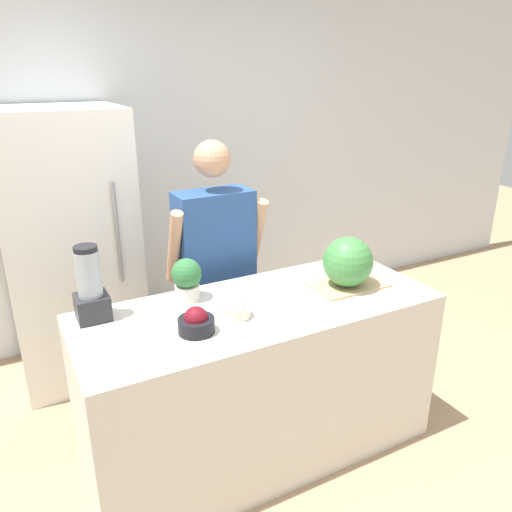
# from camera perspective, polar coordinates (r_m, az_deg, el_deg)

# --- Properties ---
(ground_plane) EXTENTS (14.00, 14.00, 0.00)m
(ground_plane) POSITION_cam_1_polar(r_m,az_deg,el_deg) (2.77, 4.25, -25.22)
(ground_plane) COLOR tan
(wall_back) EXTENTS (8.00, 0.06, 2.60)m
(wall_back) POSITION_cam_1_polar(r_m,az_deg,el_deg) (3.87, -11.73, 10.06)
(wall_back) COLOR silver
(wall_back) RESTS_ON ground_plane
(counter_island) EXTENTS (1.82, 0.72, 0.88)m
(counter_island) POSITION_cam_1_polar(r_m,az_deg,el_deg) (2.72, 0.37, -13.95)
(counter_island) COLOR beige
(counter_island) RESTS_ON ground_plane
(refrigerator) EXTENTS (0.79, 0.74, 1.78)m
(refrigerator) POSITION_cam_1_polar(r_m,az_deg,el_deg) (3.46, -20.47, 0.79)
(refrigerator) COLOR white
(refrigerator) RESTS_ON ground_plane
(person) EXTENTS (0.60, 0.26, 1.62)m
(person) POSITION_cam_1_polar(r_m,az_deg,el_deg) (3.05, -4.64, -1.91)
(person) COLOR gray
(person) RESTS_ON ground_plane
(cutting_board) EXTENTS (0.40, 0.25, 0.01)m
(cutting_board) POSITION_cam_1_polar(r_m,az_deg,el_deg) (2.75, 10.47, -3.23)
(cutting_board) COLOR tan
(cutting_board) RESTS_ON counter_island
(watermelon) EXTENTS (0.27, 0.27, 0.27)m
(watermelon) POSITION_cam_1_polar(r_m,az_deg,el_deg) (2.68, 10.46, -0.65)
(watermelon) COLOR #3D7F3D
(watermelon) RESTS_ON cutting_board
(bowl_cherries) EXTENTS (0.16, 0.16, 0.12)m
(bowl_cherries) POSITION_cam_1_polar(r_m,az_deg,el_deg) (2.25, -6.85, -7.55)
(bowl_cherries) COLOR black
(bowl_cherries) RESTS_ON counter_island
(bowl_cream) EXTENTS (0.14, 0.14, 0.11)m
(bowl_cream) POSITION_cam_1_polar(r_m,az_deg,el_deg) (2.37, -2.37, -6.01)
(bowl_cream) COLOR beige
(bowl_cream) RESTS_ON counter_island
(blender) EXTENTS (0.15, 0.15, 0.36)m
(blender) POSITION_cam_1_polar(r_m,az_deg,el_deg) (2.43, -18.42, -3.55)
(blender) COLOR #28282D
(blender) RESTS_ON counter_island
(potted_plant) EXTENTS (0.15, 0.15, 0.22)m
(potted_plant) POSITION_cam_1_polar(r_m,az_deg,el_deg) (2.54, -7.92, -2.54)
(potted_plant) COLOR beige
(potted_plant) RESTS_ON counter_island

